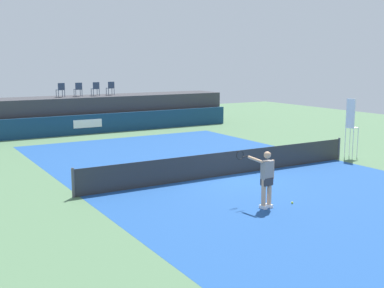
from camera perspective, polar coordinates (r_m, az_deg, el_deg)
name	(u,v)px	position (r m, az deg, el deg)	size (l,w,h in m)	color
ground_plane	(189,162)	(21.85, -0.35, -2.11)	(48.00, 48.00, 0.00)	#4C704C
court_inner	(227,175)	(19.39, 4.16, -3.65)	(12.00, 22.00, 0.00)	#1C478C
sponsor_wall	(104,123)	(31.14, -10.22, 2.41)	(18.00, 0.22, 1.20)	navy
spectator_platform	(94,113)	(32.77, -11.35, 3.61)	(18.00, 2.80, 2.20)	#38383D
spectator_chair_far_left	(61,89)	(31.99, -15.07, 6.19)	(0.47, 0.47, 0.89)	#2D3D56
spectator_chair_left	(78,89)	(32.22, -13.13, 6.29)	(0.45, 0.45, 0.89)	#2D3D56
spectator_chair_center	(96,88)	(32.71, -11.19, 6.41)	(0.44, 0.44, 0.89)	#2D3D56
spectator_chair_right	(111,88)	(33.28, -9.48, 6.51)	(0.44, 0.44, 0.89)	#2D3D56
umpire_chair	(351,124)	(23.68, 18.07, 2.23)	(0.51, 0.51, 2.76)	white
tennis_net	(228,164)	(19.28, 4.18, -2.29)	(12.40, 0.02, 0.95)	#2D2D2D
net_post_near	(73,183)	(16.60, -13.70, -4.42)	(0.10, 0.10, 1.00)	#4C4C51
net_post_far	(339,149)	(23.34, 16.76, -0.51)	(0.10, 0.10, 1.00)	#4C4C51
tennis_player	(266,177)	(15.09, 8.62, -3.87)	(0.75, 1.13, 1.77)	white
tennis_ball	(292,203)	(15.87, 11.61, -6.72)	(0.07, 0.07, 0.07)	#D8EA33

